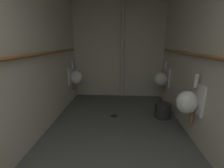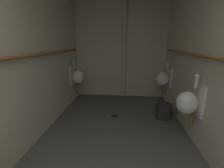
{
  "view_description": "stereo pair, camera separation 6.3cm",
  "coord_description": "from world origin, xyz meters",
  "px_view_note": "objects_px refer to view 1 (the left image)",
  "views": [
    {
      "loc": [
        0.07,
        -0.09,
        1.47
      ],
      "look_at": [
        -0.07,
        2.32,
        0.82
      ],
      "focal_mm": 24.61,
      "sensor_mm": 36.0,
      "label": 1
    },
    {
      "loc": [
        0.13,
        -0.09,
        1.47
      ],
      "look_at": [
        -0.07,
        2.32,
        0.82
      ],
      "focal_mm": 24.61,
      "sensor_mm": 36.0,
      "label": 2
    }
  ],
  "objects_px": {
    "urinal_right_mid": "(188,102)",
    "standpipe_back_wall": "(123,48)",
    "urinal_left_mid": "(76,77)",
    "floor_drain": "(114,116)",
    "urinal_right_far": "(162,78)",
    "waste_bin": "(163,110)"
  },
  "relations": [
    {
      "from": "urinal_left_mid",
      "to": "urinal_right_far",
      "type": "xyz_separation_m",
      "value": [
        2.1,
        -0.04,
        0.0
      ]
    },
    {
      "from": "urinal_right_mid",
      "to": "urinal_left_mid",
      "type": "bearing_deg",
      "value": 143.74
    },
    {
      "from": "urinal_right_mid",
      "to": "standpipe_back_wall",
      "type": "bearing_deg",
      "value": 115.7
    },
    {
      "from": "standpipe_back_wall",
      "to": "floor_drain",
      "type": "relative_size",
      "value": 18.56
    },
    {
      "from": "urinal_right_mid",
      "to": "floor_drain",
      "type": "bearing_deg",
      "value": 145.62
    },
    {
      "from": "urinal_right_mid",
      "to": "waste_bin",
      "type": "bearing_deg",
      "value": 99.15
    },
    {
      "from": "standpipe_back_wall",
      "to": "urinal_right_far",
      "type": "bearing_deg",
      "value": -26.25
    },
    {
      "from": "waste_bin",
      "to": "urinal_left_mid",
      "type": "bearing_deg",
      "value": 158.73
    },
    {
      "from": "urinal_right_mid",
      "to": "standpipe_back_wall",
      "type": "xyz_separation_m",
      "value": [
        -0.95,
        1.97,
        0.68
      ]
    },
    {
      "from": "urinal_right_mid",
      "to": "standpipe_back_wall",
      "type": "height_order",
      "value": "standpipe_back_wall"
    },
    {
      "from": "urinal_right_far",
      "to": "waste_bin",
      "type": "xyz_separation_m",
      "value": [
        -0.12,
        -0.73,
        -0.49
      ]
    },
    {
      "from": "urinal_right_far",
      "to": "waste_bin",
      "type": "distance_m",
      "value": 0.89
    },
    {
      "from": "urinal_right_mid",
      "to": "waste_bin",
      "type": "height_order",
      "value": "urinal_right_mid"
    },
    {
      "from": "urinal_left_mid",
      "to": "floor_drain",
      "type": "height_order",
      "value": "urinal_left_mid"
    },
    {
      "from": "urinal_right_mid",
      "to": "urinal_right_far",
      "type": "distance_m",
      "value": 1.5
    },
    {
      "from": "standpipe_back_wall",
      "to": "urinal_right_mid",
      "type": "bearing_deg",
      "value": -64.3
    },
    {
      "from": "urinal_right_far",
      "to": "standpipe_back_wall",
      "type": "xyz_separation_m",
      "value": [
        -0.95,
        0.47,
        0.68
      ]
    },
    {
      "from": "urinal_right_far",
      "to": "waste_bin",
      "type": "bearing_deg",
      "value": -99.68
    },
    {
      "from": "urinal_right_far",
      "to": "floor_drain",
      "type": "height_order",
      "value": "urinal_right_far"
    },
    {
      "from": "urinal_left_mid",
      "to": "urinal_right_mid",
      "type": "height_order",
      "value": "same"
    },
    {
      "from": "floor_drain",
      "to": "waste_bin",
      "type": "xyz_separation_m",
      "value": [
        0.99,
        0.01,
        0.15
      ]
    },
    {
      "from": "urinal_right_far",
      "to": "floor_drain",
      "type": "bearing_deg",
      "value": -146.24
    }
  ]
}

